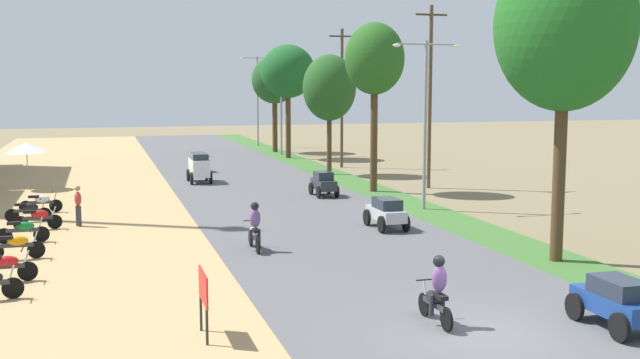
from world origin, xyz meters
TOP-DOWN VIEW (x-y plane):
  - ground_plane at (0.00, 0.00)m, footprint 180.00×180.00m
  - road_strip at (0.00, 0.00)m, footprint 9.00×140.00m
  - parked_motorbike_second at (-10.80, 7.76)m, footprint 1.80×0.54m
  - parked_motorbike_third at (-10.79, 10.72)m, footprint 1.80×0.54m
  - parked_motorbike_fourth at (-10.81, 13.40)m, footprint 1.80×0.54m
  - parked_motorbike_fifth at (-10.49, 15.88)m, footprint 1.80×0.54m
  - parked_motorbike_sixth at (-11.00, 17.81)m, footprint 1.80×0.54m
  - parked_motorbike_seventh at (-10.66, 20.01)m, footprint 1.80×0.54m
  - street_signboard at (-6.04, 1.45)m, footprint 0.06×1.30m
  - vendor_umbrella at (-11.87, 28.12)m, footprint 2.20×2.20m
  - pedestrian_on_shoulder at (-9.02, 16.19)m, footprint 0.38×0.43m
  - median_tree_nearest at (5.69, 5.78)m, footprint 4.31×4.31m
  - median_tree_second at (5.60, 22.31)m, footprint 3.08×3.08m
  - median_tree_third at (5.62, 30.41)m, footprint 3.31×3.31m
  - median_tree_fourth at (5.70, 41.45)m, footprint 4.10×4.10m
  - median_tree_fifth at (5.92, 46.98)m, footprint 3.80×3.80m
  - streetlamp_near at (5.80, 16.31)m, footprint 3.16×0.20m
  - streetlamp_mid at (5.80, 44.16)m, footprint 3.16×0.20m
  - streetlamp_far at (5.80, 53.50)m, footprint 3.16×0.20m
  - utility_pole_near at (9.10, 23.12)m, footprint 1.80×0.20m
  - utility_pole_far at (7.72, 34.40)m, footprint 1.80×0.20m
  - car_sedan_blue at (3.03, -0.61)m, footprint 1.10×2.26m
  - car_sedan_silver at (2.43, 12.27)m, footprint 1.10×2.26m
  - car_hatchback_charcoal at (2.56, 21.29)m, footprint 1.04×2.00m
  - car_van_white at (-2.74, 28.43)m, footprint 1.19×2.41m
  - motorbike_foreground_rider at (-0.74, 0.84)m, footprint 0.54×1.80m
  - motorbike_ahead_second at (-3.23, 9.83)m, footprint 0.54×1.80m
  - motorbike_ahead_third at (-1.54, 33.70)m, footprint 0.54×1.80m

SIDE VIEW (x-z plane):
  - ground_plane at x=0.00m, z-range 0.00..0.00m
  - road_strip at x=0.00m, z-range 0.00..0.08m
  - parked_motorbike_second at x=-10.80m, z-range 0.08..1.02m
  - parked_motorbike_third at x=-10.79m, z-range 0.08..1.02m
  - parked_motorbike_fourth at x=-10.81m, z-range 0.08..1.02m
  - parked_motorbike_fifth at x=-10.49m, z-range 0.08..1.02m
  - parked_motorbike_sixth at x=-11.00m, z-range 0.08..1.02m
  - parked_motorbike_seventh at x=-10.66m, z-range 0.08..1.02m
  - motorbike_ahead_third at x=-1.54m, z-range 0.10..1.04m
  - car_sedan_blue at x=3.03m, z-range 0.15..1.34m
  - car_sedan_silver at x=2.43m, z-range 0.15..1.34m
  - car_hatchback_charcoal at x=2.56m, z-range 0.13..1.36m
  - motorbike_foreground_rider at x=-0.74m, z-range 0.03..1.69m
  - motorbike_ahead_second at x=-3.23m, z-range 0.03..1.69m
  - pedestrian_on_shoulder at x=-9.02m, z-range 0.15..1.77m
  - car_van_white at x=-2.74m, z-range 0.19..1.86m
  - street_signboard at x=-6.04m, z-range 0.36..1.86m
  - vendor_umbrella at x=-11.87m, z-range 1.05..3.57m
  - streetlamp_mid at x=5.80m, z-range 0.65..7.91m
  - streetlamp_near at x=5.80m, z-range 0.65..8.12m
  - streetlamp_far at x=5.80m, z-range 0.66..8.79m
  - utility_pole_far at x=7.72m, z-range 0.19..9.54m
  - utility_pole_near at x=9.10m, z-range 0.19..10.02m
  - median_tree_third at x=5.62m, z-range 1.70..9.13m
  - median_tree_fifth at x=5.92m, z-range 2.01..9.95m
  - median_tree_fourth at x=5.70m, z-range 2.30..10.88m
  - median_tree_second at x=5.60m, z-range 2.49..11.24m
  - median_tree_nearest at x=5.69m, z-range 2.38..12.35m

